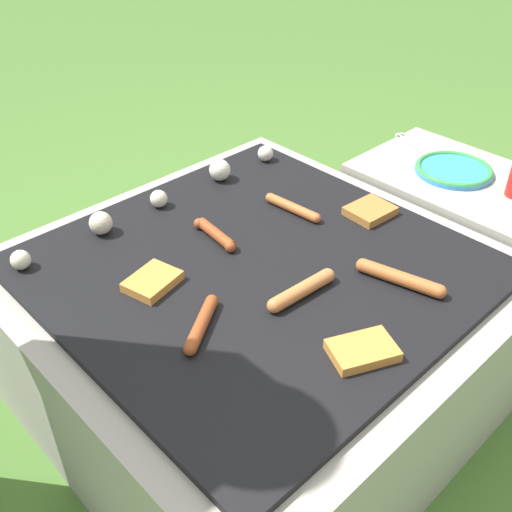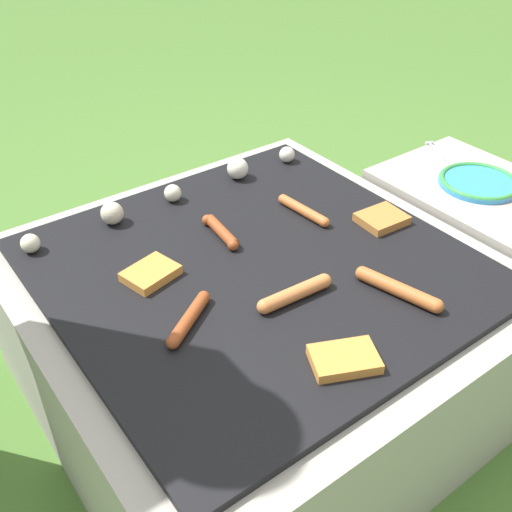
# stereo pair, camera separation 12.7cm
# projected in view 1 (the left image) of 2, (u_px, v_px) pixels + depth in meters

# --- Properties ---
(ground_plane) EXTENTS (14.00, 14.00, 0.00)m
(ground_plane) POSITION_uv_depth(u_px,v_px,m) (256.00, 391.00, 1.52)
(ground_plane) COLOR #47702D
(grill) EXTENTS (0.96, 0.96, 0.41)m
(grill) POSITION_uv_depth(u_px,v_px,m) (256.00, 334.00, 1.40)
(grill) COLOR #9E998E
(grill) RESTS_ON ground_plane
(side_ledge) EXTENTS (0.36, 0.52, 0.41)m
(side_ledge) POSITION_uv_depth(u_px,v_px,m) (446.00, 237.00, 1.73)
(side_ledge) COLOR #9E998E
(side_ledge) RESTS_ON ground_plane
(sausage_front_left) EXTENTS (0.14, 0.10, 0.03)m
(sausage_front_left) POSITION_uv_depth(u_px,v_px,m) (201.00, 324.00, 1.11)
(sausage_front_left) COLOR #93421E
(sausage_front_left) RESTS_ON grill
(sausage_front_right) EXTENTS (0.04, 0.15, 0.03)m
(sausage_front_right) POSITION_uv_depth(u_px,v_px,m) (215.00, 235.00, 1.35)
(sausage_front_right) COLOR #93421E
(sausage_front_right) RESTS_ON grill
(sausage_mid_right) EXTENTS (0.07, 0.19, 0.03)m
(sausage_mid_right) POSITION_uv_depth(u_px,v_px,m) (400.00, 278.00, 1.22)
(sausage_mid_right) COLOR #B7602D
(sausage_mid_right) RESTS_ON grill
(sausage_front_center) EXTENTS (0.18, 0.04, 0.03)m
(sausage_front_center) POSITION_uv_depth(u_px,v_px,m) (302.00, 290.00, 1.19)
(sausage_front_center) COLOR #C6753D
(sausage_front_center) RESTS_ON grill
(sausage_back_center) EXTENTS (0.04, 0.17, 0.02)m
(sausage_back_center) POSITION_uv_depth(u_px,v_px,m) (293.00, 208.00, 1.45)
(sausage_back_center) COLOR #B7602D
(sausage_back_center) RESTS_ON grill
(bread_slice_left) EXTENTS (0.14, 0.12, 0.02)m
(bread_slice_left) POSITION_uv_depth(u_px,v_px,m) (363.00, 350.00, 1.06)
(bread_slice_left) COLOR #D18438
(bread_slice_left) RESTS_ON grill
(bread_slice_right) EXTENTS (0.12, 0.10, 0.02)m
(bread_slice_right) POSITION_uv_depth(u_px,v_px,m) (152.00, 281.00, 1.22)
(bread_slice_right) COLOR #D18438
(bread_slice_right) RESTS_ON grill
(bread_slice_center) EXTENTS (0.11, 0.10, 0.02)m
(bread_slice_center) POSITION_uv_depth(u_px,v_px,m) (370.00, 211.00, 1.44)
(bread_slice_center) COLOR #B27033
(bread_slice_center) RESTS_ON grill
(mushroom_row) EXTENTS (0.77, 0.06, 0.06)m
(mushroom_row) POSITION_uv_depth(u_px,v_px,m) (166.00, 195.00, 1.47)
(mushroom_row) COLOR beige
(mushroom_row) RESTS_ON grill
(plate_colorful) EXTENTS (0.21, 0.21, 0.02)m
(plate_colorful) POSITION_uv_depth(u_px,v_px,m) (454.00, 170.00, 1.61)
(plate_colorful) COLOR #338CCC
(plate_colorful) RESTS_ON side_ledge
(fork_utensil) EXTENTS (0.08, 0.16, 0.01)m
(fork_utensil) POSITION_uv_depth(u_px,v_px,m) (412.00, 144.00, 1.75)
(fork_utensil) COLOR silver
(fork_utensil) RESTS_ON side_ledge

